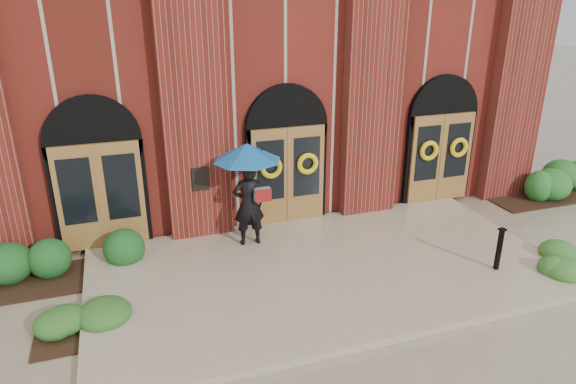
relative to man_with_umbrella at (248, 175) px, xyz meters
name	(u,v)px	position (x,y,z in m)	size (l,w,h in m)	color
ground	(328,276)	(1.28, -1.79, -1.88)	(90.00, 90.00, 0.00)	gray
landing	(325,270)	(1.28, -1.64, -1.80)	(10.00, 5.30, 0.15)	tan
church_building	(232,61)	(1.28, 7.00, 1.63)	(16.20, 12.53, 7.00)	maroon
man_with_umbrella	(248,175)	(0.00, 0.00, 0.00)	(1.62, 1.62, 2.47)	black
metal_post	(499,248)	(4.74, -2.90, -1.22)	(0.15, 0.15, 0.96)	black
hedge_wall_left	(57,263)	(-4.23, -0.07, -1.47)	(3.13, 1.25, 0.80)	#184A1A
hedge_wall_right	(548,183)	(9.28, 0.41, -1.44)	(3.38, 1.35, 0.87)	#225F21
hedge_front_left	(74,323)	(-3.82, -2.18, -1.65)	(1.27, 1.09, 0.45)	#28571E
hedge_front_right	(566,260)	(6.38, -3.18, -1.65)	(1.28, 1.10, 0.45)	#316223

